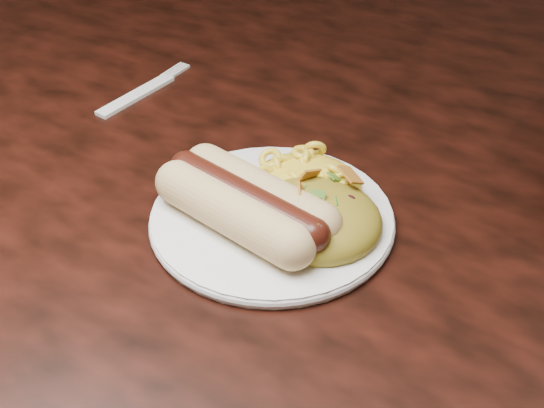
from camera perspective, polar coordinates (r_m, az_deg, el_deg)
The scene contains 7 objects.
table at distance 0.82m, azimuth -0.92°, elevation 1.73°, with size 1.60×0.90×0.75m.
plate at distance 0.62m, azimuth 0.00°, elevation -1.11°, with size 0.20×0.20×0.01m, color white.
hotdog at distance 0.59m, azimuth -1.97°, elevation 0.15°, with size 0.14×0.09×0.04m.
mac_and_cheese at distance 0.63m, azimuth 2.69°, elevation 2.53°, with size 0.10×0.09×0.04m, color yellow.
sour_cream at distance 0.64m, azimuth -4.59°, elevation 2.88°, with size 0.05×0.05×0.03m, color white.
taco_salad at distance 0.59m, azimuth 3.33°, elevation -0.30°, with size 0.11×0.10×0.05m.
fork at distance 0.80m, azimuth -10.22°, elevation 8.05°, with size 0.02×0.13×0.00m, color white.
Camera 1 is at (0.37, -0.55, 1.14)m, focal length 50.00 mm.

